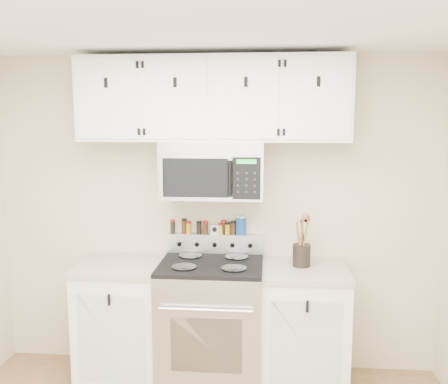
{
  "coord_description": "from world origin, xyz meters",
  "views": [
    {
      "loc": [
        0.42,
        -2.13,
        2.02
      ],
      "look_at": [
        0.09,
        1.45,
        1.48
      ],
      "focal_mm": 40.0,
      "sensor_mm": 36.0,
      "label": 1
    }
  ],
  "objects_px": {
    "range": "(211,322)",
    "salt_canister": "(241,225)",
    "microwave": "(213,170)",
    "utensil_crock": "(302,253)"
  },
  "relations": [
    {
      "from": "microwave",
      "to": "salt_canister",
      "type": "xyz_separation_m",
      "value": [
        0.2,
        0.16,
        -0.46
      ]
    },
    {
      "from": "range",
      "to": "microwave",
      "type": "height_order",
      "value": "microwave"
    },
    {
      "from": "range",
      "to": "utensil_crock",
      "type": "xyz_separation_m",
      "value": [
        0.67,
        0.07,
        0.53
      ]
    },
    {
      "from": "microwave",
      "to": "range",
      "type": "bearing_deg",
      "value": -90.23
    },
    {
      "from": "range",
      "to": "utensil_crock",
      "type": "bearing_deg",
      "value": 5.7
    },
    {
      "from": "utensil_crock",
      "to": "salt_canister",
      "type": "xyz_separation_m",
      "value": [
        -0.46,
        0.22,
        0.16
      ]
    },
    {
      "from": "microwave",
      "to": "salt_canister",
      "type": "relative_size",
      "value": 5.12
    },
    {
      "from": "range",
      "to": "microwave",
      "type": "bearing_deg",
      "value": 89.77
    },
    {
      "from": "utensil_crock",
      "to": "salt_canister",
      "type": "bearing_deg",
      "value": 155.11
    },
    {
      "from": "range",
      "to": "salt_canister",
      "type": "relative_size",
      "value": 7.42
    }
  ]
}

